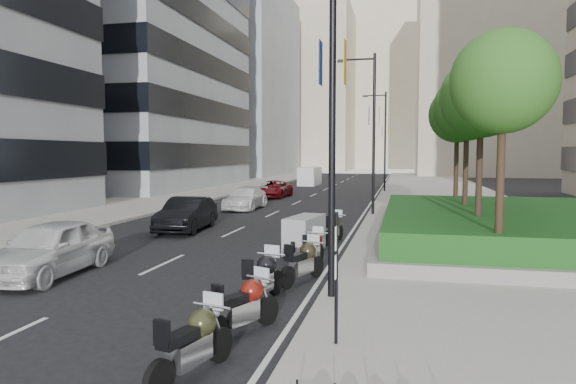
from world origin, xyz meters
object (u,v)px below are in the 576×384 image
(motorcycle_4, at_px, (313,249))
(motorcycle_5, at_px, (304,235))
(motorcycle_3, at_px, (303,262))
(motorcycle_6, at_px, (333,228))
(motorcycle_0, at_px, (194,343))
(car_b, at_px, (187,214))
(lamp_post_1, at_px, (371,126))
(motorcycle_1, at_px, (244,306))
(lamp_post_2, at_px, (383,136))
(delivery_van, at_px, (309,177))
(motorcycle_2, at_px, (262,278))
(parking_sign, at_px, (336,271))
(car_a, at_px, (50,248))
(car_d, at_px, (273,189))
(car_c, at_px, (246,198))
(lamp_post_0, at_px, (326,86))

(motorcycle_4, relative_size, motorcycle_5, 0.89)
(motorcycle_3, bearing_deg, motorcycle_4, 22.54)
(motorcycle_4, bearing_deg, motorcycle_6, 7.04)
(motorcycle_0, relative_size, car_b, 0.45)
(lamp_post_1, height_order, motorcycle_1, lamp_post_1)
(lamp_post_2, height_order, delivery_van, lamp_post_2)
(motorcycle_3, bearing_deg, motorcycle_2, -175.06)
(parking_sign, xyz_separation_m, motorcycle_2, (-2.08, 2.61, -0.87))
(motorcycle_1, bearing_deg, motorcycle_6, 22.81)
(car_a, bearing_deg, car_d, 87.30)
(car_c, bearing_deg, motorcycle_6, -56.99)
(lamp_post_0, distance_m, motorcycle_3, 4.89)
(motorcycle_2, bearing_deg, lamp_post_0, -64.55)
(lamp_post_1, relative_size, motorcycle_1, 4.60)
(lamp_post_0, relative_size, lamp_post_1, 1.00)
(motorcycle_5, bearing_deg, delivery_van, 19.67)
(parking_sign, height_order, motorcycle_6, parking_sign)
(lamp_post_1, relative_size, motorcycle_5, 3.97)
(lamp_post_0, bearing_deg, motorcycle_1, -115.66)
(lamp_post_1, bearing_deg, motorcycle_3, -93.16)
(lamp_post_2, bearing_deg, lamp_post_0, -90.00)
(motorcycle_5, bearing_deg, motorcycle_3, -159.90)
(motorcycle_6, distance_m, delivery_van, 36.97)
(motorcycle_1, bearing_deg, motorcycle_3, 19.65)
(motorcycle_0, relative_size, motorcycle_5, 0.92)
(motorcycle_2, bearing_deg, lamp_post_2, 7.76)
(lamp_post_2, xyz_separation_m, motorcycle_5, (-1.60, -29.18, -4.41))
(car_d, bearing_deg, motorcycle_6, -67.25)
(car_a, relative_size, car_d, 0.97)
(motorcycle_3, distance_m, car_a, 7.33)
(motorcycle_0, distance_m, motorcycle_6, 12.64)
(motorcycle_2, distance_m, motorcycle_6, 8.47)
(parking_sign, xyz_separation_m, motorcycle_1, (-1.86, 0.50, -0.90))
(motorcycle_2, bearing_deg, delivery_van, 18.94)
(parking_sign, relative_size, car_a, 0.53)
(motorcycle_0, xyz_separation_m, motorcycle_6, (0.49, 12.63, 0.01))
(motorcycle_4, height_order, car_c, car_c)
(motorcycle_0, relative_size, motorcycle_4, 1.03)
(motorcycle_1, distance_m, motorcycle_3, 4.24)
(lamp_post_2, distance_m, motorcycle_5, 29.56)
(motorcycle_2, relative_size, delivery_van, 0.45)
(car_b, bearing_deg, motorcycle_4, -45.63)
(lamp_post_0, bearing_deg, motorcycle_3, 116.21)
(car_c, bearing_deg, car_d, 93.29)
(motorcycle_3, bearing_deg, lamp_post_0, -133.52)
(car_a, bearing_deg, car_c, 86.25)
(car_a, distance_m, car_c, 18.28)
(lamp_post_2, height_order, car_b, lamp_post_2)
(motorcycle_6, bearing_deg, motorcycle_2, -170.18)
(motorcycle_4, distance_m, motorcycle_6, 4.31)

